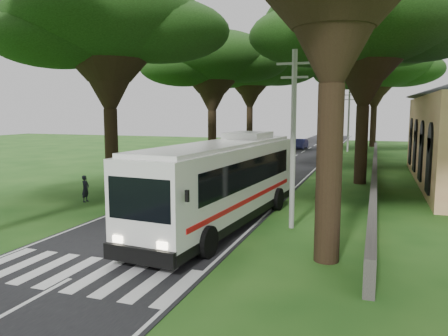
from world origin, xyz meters
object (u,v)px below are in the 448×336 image
Objects in this scene: pole_near at (293,137)px; distant_car_b at (301,144)px; pole_far at (349,120)px; coach_bus at (223,181)px; pole_mid at (334,124)px; distant_car_a at (279,151)px; pedestrian at (85,189)px; distant_car_c at (333,141)px.

pole_near is 1.92× the size of distant_car_b.
pole_far reaches higher than coach_bus.
pole_mid is 1.92× the size of distant_car_b.
distant_car_a is 28.57m from pedestrian.
pedestrian is at bearing -95.53° from distant_car_b.
distant_car_b is (-6.61, 22.53, -3.46)m from pole_mid.
pole_mid reaches higher than distant_car_b.
pedestrian is at bearing 172.02° from pole_near.
pedestrian is at bearing 78.90° from distant_car_a.
distant_car_a is 2.78× the size of pedestrian.
distant_car_a is 12.75m from distant_car_b.
pole_mid is at bearing 125.62° from distant_car_a.
pole_near is 40.00m from pole_far.
pedestrian is (-5.95, -40.77, 0.08)m from distant_car_b.
distant_car_a is 1.06× the size of distant_car_b.
pole_far is (0.00, 40.00, 0.00)m from pole_near.
pole_far is 12.82m from distant_car_a.
pole_near is 1.82× the size of distant_car_a.
distant_car_a is (-3.83, 30.37, -1.32)m from coach_bus.
coach_bus is 43.28m from distant_car_b.
pole_mid is at bearing 86.30° from coach_bus.
pole_near is at bearing -90.00° from pole_mid.
coach_bus is at bearing -94.41° from pole_far.
distant_car_a is 20.04m from distant_car_c.
distant_car_b is (-6.61, 2.53, -3.46)m from pole_far.
coach_bus reaches higher than distant_car_b.
pole_far is 5.06× the size of pedestrian.
pedestrian is at bearing 88.62° from distant_car_c.
coach_bus reaches higher than pedestrian.
pole_far is (0.00, 20.00, 0.00)m from pole_mid.
pole_near reaches higher than distant_car_c.
distant_car_b is at bearing 106.35° from pole_mid.
pole_mid is 23.73m from distant_car_b.
distant_car_a is at bearing -17.01° from pedestrian.
pedestrian is at bearing 170.94° from coach_bus.
distant_car_c is (3.80, 6.85, 0.02)m from distant_car_b.
pole_mid is 20.93m from coach_bus.
coach_bus is (-3.13, -40.59, -2.08)m from pole_far.
pole_far is at bearing 90.53° from coach_bus.
distant_car_a is at bearing -124.26° from pole_far.
distant_car_b is at bearing 98.83° from pole_near.
pole_near is 43.18m from distant_car_b.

